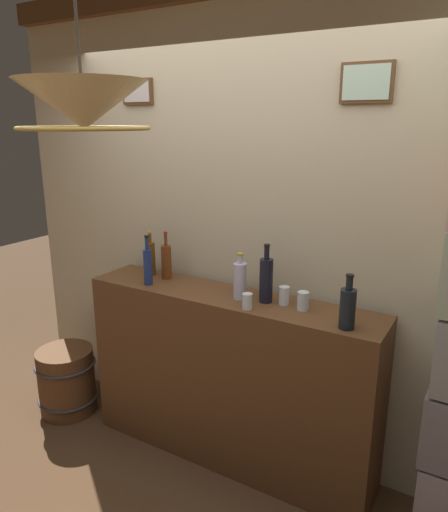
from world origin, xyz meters
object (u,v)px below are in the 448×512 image
Objects in this scene: liquor_bottle_whiskey at (266,279)px; wooden_barrel at (67,380)px; liquor_bottle_vermouth at (151,258)px; glass_tumbler_highball at (303,301)px; pendant_lamp at (83,107)px; glass_tumbler_rocks at (247,301)px; liquor_bottle_bourbon at (348,307)px; liquor_bottle_tequila at (166,261)px; liquor_bottle_vodka at (148,266)px; liquor_bottle_amaro at (240,280)px; glass_tumbler_shot at (284,295)px.

liquor_bottle_whiskey is 0.69× the size of wooden_barrel.
liquor_bottle_whiskey is at bearing -3.72° from liquor_bottle_vermouth.
glass_tumbler_highball is 1.45m from pendant_lamp.
glass_tumbler_highball reaches higher than glass_tumbler_rocks.
liquor_bottle_bourbon is 3.21× the size of glass_tumbler_rocks.
liquor_bottle_bourbon is 0.54× the size of pendant_lamp.
liquor_bottle_vermouth is 3.40× the size of glass_tumbler_rocks.
liquor_bottle_tequila reaches higher than liquor_bottle_vermouth.
liquor_bottle_vodka is at bearing -171.81° from liquor_bottle_whiskey.
liquor_bottle_vodka reaches higher than glass_tumbler_highball.
glass_tumbler_highball is at bearing -1.90° from liquor_bottle_whiskey.
liquor_bottle_whiskey is at bearing 11.12° from liquor_bottle_amaro.
liquor_bottle_tequila is 1.25m from wooden_barrel.
liquor_bottle_amaro reaches higher than glass_tumbler_rocks.
liquor_bottle_bourbon is at bearing -22.41° from glass_tumbler_highball.
glass_tumbler_shot is (-0.12, 0.03, -0.00)m from glass_tumbler_highball.
liquor_bottle_tequila is at bearing -4.14° from liquor_bottle_vermouth.
liquor_bottle_tequila is 1.37m from pendant_lamp.
liquor_bottle_vodka is 0.98m from glass_tumbler_highball.
liquor_bottle_vermouth is 1.17m from wooden_barrel.
pendant_lamp reaches higher than liquor_bottle_whiskey.
pendant_lamp reaches higher than liquor_bottle_vermouth.
pendant_lamp is at bearing -32.17° from wooden_barrel.
liquor_bottle_bourbon is at bearing -7.95° from liquor_bottle_amaro.
glass_tumbler_highball is at bearing 27.66° from glass_tumbler_rocks.
liquor_bottle_vermouth is at bearing 21.97° from wooden_barrel.
liquor_bottle_whiskey is 0.76m from liquor_bottle_vodka.
liquor_bottle_tequila is at bearing 80.97° from liquor_bottle_vodka.
liquor_bottle_whiskey is 3.28× the size of glass_tumbler_shot.
glass_tumbler_rocks is (-0.04, -0.15, -0.09)m from liquor_bottle_whiskey.
wooden_barrel is at bearing -173.70° from glass_tumbler_highball.
liquor_bottle_amaro is 1.66m from wooden_barrel.
liquor_bottle_amaro reaches higher than glass_tumbler_shot.
pendant_lamp is 1.06× the size of wooden_barrel.
liquor_bottle_vermouth is 0.94× the size of liquor_bottle_vodka.
glass_tumbler_shot is 1.84m from wooden_barrel.
liquor_bottle_amaro is at bearing -169.28° from glass_tumbler_shot.
liquor_bottle_tequila is 1.23m from liquor_bottle_bourbon.
liquor_bottle_tequila is 0.64× the size of wooden_barrel.
liquor_bottle_tequila is at bearing 172.28° from liquor_bottle_bourbon.
liquor_bottle_bourbon reaches higher than wooden_barrel.
pendant_lamp is (0.37, -0.96, 0.91)m from liquor_bottle_tequila.
liquor_bottle_vermouth reaches higher than glass_tumbler_shot.
glass_tumbler_shot is at bearing -1.92° from liquor_bottle_tequila.
liquor_bottle_bourbon reaches higher than glass_tumbler_highball.
liquor_bottle_bourbon is (1.22, -0.17, -0.01)m from liquor_bottle_tequila.
wooden_barrel is (-1.49, -0.20, -0.98)m from liquor_bottle_whiskey.
wooden_barrel is at bearing -158.03° from liquor_bottle_vermouth.
liquor_bottle_vodka reaches higher than liquor_bottle_vermouth.
glass_tumbler_highball is 0.12m from glass_tumbler_shot.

